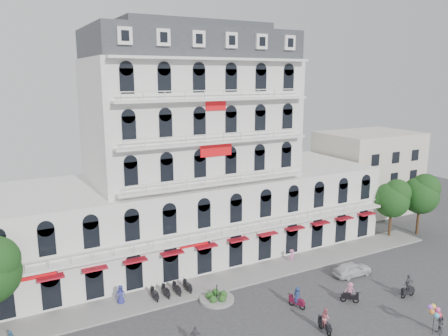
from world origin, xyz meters
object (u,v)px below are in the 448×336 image
Objects in this scene: rider_northeast at (408,286)px; rider_center at (350,292)px; parked_car at (352,269)px; rider_east at (297,298)px; balloon_vendor at (438,320)px; rider_southwest at (325,320)px.

rider_center is at bearing -17.74° from rider_northeast.
rider_northeast is (1.32, -5.79, 0.39)m from parked_car.
rider_east is 10.83m from rider_northeast.
rider_center is at bearing 136.25° from parked_car.
rider_east is at bearing -156.40° from rider_center.
rider_northeast is 0.91× the size of balloon_vendor.
rider_center is at bearing -128.73° from rider_east.
rider_southwest is 1.06× the size of rider_east.
parked_car is 1.99× the size of rider_southwest.
rider_northeast reaches higher than rider_center.
parked_car is 2.12× the size of rider_center.
balloon_vendor is at bearing 61.14° from rider_northeast.
parked_car is 1.88× the size of rider_northeast.
parked_car is at bearing 85.02° from rider_center.
rider_southwest is 10.69m from rider_northeast.
rider_east is 1.01× the size of rider_center.
rider_center is (-4.19, -3.97, 0.30)m from parked_car.
rider_northeast is 5.80m from rider_center.
rider_southwest is at bearing 149.95° from balloon_vendor.
balloon_vendor is (7.72, -4.47, 0.20)m from rider_southwest.
balloon_vendor is at bearing -160.21° from rider_east.
parked_car is 2.10× the size of rider_east.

